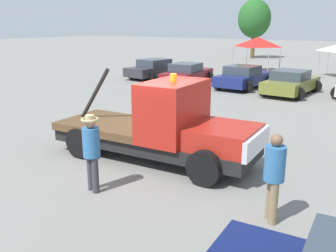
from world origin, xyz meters
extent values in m
plane|color=gray|center=(0.00, 0.00, 0.00)|extent=(160.00, 160.00, 0.00)
cube|color=black|center=(0.00, 0.00, 0.53)|extent=(5.97, 2.20, 0.35)
cube|color=#B22319|center=(2.11, 0.13, 0.98)|extent=(1.75, 1.84, 0.55)
cube|color=silver|center=(2.98, 0.18, 0.95)|extent=(0.23, 1.85, 0.50)
cube|color=#B22319|center=(0.64, 0.04, 1.50)|extent=(1.41, 2.12, 1.59)
cube|color=brown|center=(-1.46, -0.09, 0.81)|extent=(3.05, 2.22, 0.22)
cylinder|color=black|center=(-2.09, -0.13, 1.70)|extent=(1.19, 0.19, 1.63)
cylinder|color=orange|center=(0.64, 0.04, 2.39)|extent=(0.18, 0.18, 0.20)
cylinder|color=black|center=(1.97, 1.09, 0.44)|extent=(0.88, 0.26, 0.88)
cylinder|color=black|center=(2.09, -0.85, 0.44)|extent=(0.88, 0.26, 0.88)
cylinder|color=black|center=(-1.96, 0.85, 0.44)|extent=(0.88, 0.26, 0.88)
cylinder|color=black|center=(-1.85, -1.09, 0.44)|extent=(0.88, 0.26, 0.88)
cylinder|color=#847051|center=(3.93, -1.52, 0.44)|extent=(0.16, 0.16, 0.87)
cylinder|color=#847051|center=(4.05, -1.70, 0.44)|extent=(0.16, 0.16, 0.87)
cylinder|color=teal|center=(3.99, -1.61, 1.22)|extent=(0.40, 0.40, 0.69)
sphere|color=brown|center=(3.99, -1.61, 1.68)|extent=(0.24, 0.24, 0.24)
cylinder|color=#38383D|center=(-0.01, -2.50, 0.43)|extent=(0.16, 0.16, 0.85)
cylinder|color=#38383D|center=(0.20, -2.56, 0.43)|extent=(0.16, 0.16, 0.85)
cylinder|color=teal|center=(0.09, -2.53, 1.19)|extent=(0.39, 0.39, 0.67)
sphere|color=#A87A56|center=(0.09, -2.53, 1.64)|extent=(0.23, 0.23, 0.23)
torus|color=tan|center=(0.09, -2.53, 1.72)|extent=(0.40, 0.40, 0.06)
cylinder|color=tan|center=(0.09, -2.53, 1.77)|extent=(0.21, 0.21, 0.10)
cube|color=#2D2D33|center=(-9.48, 13.65, 0.54)|extent=(2.42, 5.01, 0.60)
cube|color=#333D47|center=(-9.51, 13.41, 1.09)|extent=(1.86, 2.20, 0.50)
cylinder|color=black|center=(-10.16, 15.38, 0.34)|extent=(0.68, 0.22, 0.68)
cylinder|color=black|center=(-8.41, 15.17, 0.34)|extent=(0.68, 0.22, 0.68)
cylinder|color=black|center=(-10.55, 12.13, 0.34)|extent=(0.68, 0.22, 0.68)
cylinder|color=black|center=(-8.80, 11.92, 0.34)|extent=(0.68, 0.22, 0.68)
cube|color=maroon|center=(-6.21, 12.41, 0.54)|extent=(2.20, 4.60, 0.60)
cube|color=#333D47|center=(-6.19, 12.19, 1.09)|extent=(1.75, 2.01, 0.50)
cylinder|color=black|center=(-7.20, 13.84, 0.34)|extent=(0.68, 0.22, 0.68)
cylinder|color=black|center=(-5.50, 14.00, 0.34)|extent=(0.68, 0.22, 0.68)
cylinder|color=black|center=(-6.92, 10.83, 0.34)|extent=(0.68, 0.22, 0.68)
cylinder|color=black|center=(-5.22, 10.98, 0.34)|extent=(0.68, 0.22, 0.68)
cube|color=navy|center=(-2.62, 13.00, 0.54)|extent=(2.15, 4.43, 0.60)
cube|color=#333D47|center=(-2.63, 12.78, 1.09)|extent=(1.79, 1.90, 0.50)
cylinder|color=black|center=(-3.45, 14.52, 0.34)|extent=(0.68, 0.22, 0.68)
cylinder|color=black|center=(-1.63, 14.42, 0.34)|extent=(0.68, 0.22, 0.68)
cylinder|color=black|center=(-3.61, 11.58, 0.34)|extent=(0.68, 0.22, 0.68)
cylinder|color=black|center=(-1.78, 11.48, 0.34)|extent=(0.68, 0.22, 0.68)
cube|color=olive|center=(0.40, 12.37, 0.54)|extent=(2.14, 4.46, 0.60)
cube|color=#333D47|center=(0.39, 12.15, 1.09)|extent=(1.76, 1.92, 0.50)
cylinder|color=black|center=(-0.41, 13.90, 0.34)|extent=(0.68, 0.22, 0.68)
cylinder|color=black|center=(1.38, 13.80, 0.34)|extent=(0.68, 0.22, 0.68)
cylinder|color=black|center=(-0.58, 10.94, 0.34)|extent=(0.68, 0.22, 0.68)
cylinder|color=black|center=(1.21, 10.84, 0.34)|extent=(0.68, 0.22, 0.68)
cylinder|color=#9E9EA3|center=(-6.19, 19.42, 0.98)|extent=(0.07, 0.07, 1.97)
cylinder|color=#9E9EA3|center=(-3.32, 19.42, 0.98)|extent=(0.07, 0.07, 1.97)
cylinder|color=#9E9EA3|center=(-6.19, 22.29, 0.98)|extent=(0.07, 0.07, 1.97)
cylinder|color=#9E9EA3|center=(-3.32, 22.29, 0.98)|extent=(0.07, 0.07, 1.97)
pyramid|color=red|center=(-4.76, 20.86, 2.35)|extent=(2.87, 2.87, 0.76)
cylinder|color=#9E9EA3|center=(0.27, 19.34, 0.93)|extent=(0.07, 0.07, 1.85)
cylinder|color=#9E9EA3|center=(0.27, 22.58, 0.93)|extent=(0.07, 0.07, 1.85)
cylinder|color=brown|center=(-9.42, 32.04, 1.10)|extent=(0.44, 0.44, 2.20)
ellipsoid|color=#235B23|center=(-9.42, 32.04, 4.25)|extent=(3.52, 3.52, 4.09)
cube|color=black|center=(-2.49, 5.33, 0.02)|extent=(0.40, 0.40, 0.04)
cone|color=orange|center=(-2.49, 5.33, 0.28)|extent=(0.36, 0.36, 0.55)
camera|label=1|loc=(5.95, -8.26, 3.78)|focal=40.00mm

